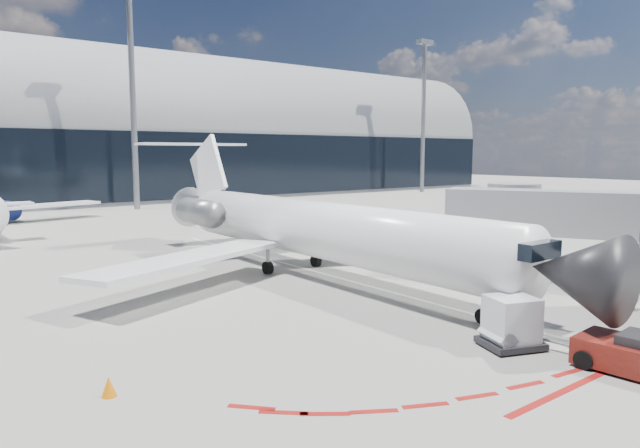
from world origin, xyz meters
TOP-DOWN VIEW (x-y plane):
  - ground at (0.00, 0.00)m, footprint 260.00×260.00m
  - apron_centerline at (0.00, 2.00)m, footprint 0.25×40.00m
  - apron_stop_bar at (0.00, -11.50)m, footprint 14.00×0.25m
  - terminal_building at (0.00, 64.97)m, footprint 150.00×24.15m
  - jet_bridge at (9.79, -3.01)m, footprint 10.03×15.20m
  - light_mast_centre at (5.00, 48.00)m, footprint 0.70×0.70m
  - light_mast_east at (55.00, 48.00)m, footprint 0.70×0.70m
  - regional_jet at (-0.79, 5.44)m, footprint 25.84×31.86m
  - pushback_tug at (-1.28, -11.95)m, footprint 2.24×4.80m
  - ramp_worker at (5.87, -8.80)m, footprint 0.68×0.46m
  - uld_container at (-2.33, -8.43)m, footprint 2.35×2.18m
  - safety_cone_left at (-14.58, -4.05)m, footprint 0.41×0.41m

SIDE VIEW (x-z plane):
  - ground at x=0.00m, z-range 0.00..0.00m
  - apron_centerline at x=0.00m, z-range 0.00..0.01m
  - apron_stop_bar at x=0.00m, z-range 0.00..0.01m
  - safety_cone_left at x=-14.58m, z-range 0.00..0.57m
  - pushback_tug at x=-1.28m, z-range -0.07..1.16m
  - uld_container at x=-2.33m, z-range -0.01..1.78m
  - ramp_worker at x=5.87m, z-range 0.00..1.83m
  - regional_jet at x=-0.79m, z-range -1.32..6.65m
  - jet_bridge at x=9.79m, z-range 0.56..5.46m
  - terminal_building at x=0.00m, z-range -3.48..20.52m
  - light_mast_centre at x=5.00m, z-range 0.00..25.00m
  - light_mast_east at x=55.00m, z-range 0.00..25.00m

